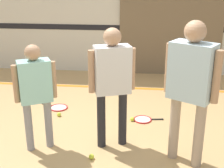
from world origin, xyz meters
TOP-DOWN VIEW (x-y plane):
  - ground_plane at (0.00, 0.00)m, footprint 16.00×16.00m
  - wall_back at (0.00, 3.33)m, footprint 16.00×0.07m
  - wall_panel at (0.93, 3.27)m, footprint 2.22×0.05m
  - floor_stripe at (0.00, 2.23)m, footprint 14.40×0.10m
  - person_instructor at (-0.00, 0.04)m, footprint 0.57×0.38m
  - person_student_left at (-0.93, -0.14)m, footprint 0.47×0.37m
  - person_student_right at (0.91, -0.25)m, footprint 0.57×0.47m
  - racket_spare_on_floor at (0.41, 0.83)m, footprint 0.49×0.32m
  - racket_second_spare at (-1.05, 1.13)m, footprint 0.55×0.40m
  - tennis_ball_near_instructor at (-0.22, -0.33)m, footprint 0.07×0.07m
  - tennis_ball_by_spare_racket at (0.23, 0.77)m, footprint 0.07×0.07m
  - tennis_ball_stray_left at (-0.95, 0.82)m, footprint 0.07×0.07m

SIDE VIEW (x-z plane):
  - ground_plane at x=0.00m, z-range 0.00..0.00m
  - floor_stripe at x=0.00m, z-range 0.00..0.01m
  - racket_spare_on_floor at x=0.41m, z-range -0.01..0.03m
  - racket_second_spare at x=-1.05m, z-range -0.01..0.03m
  - tennis_ball_near_instructor at x=-0.22m, z-range 0.00..0.07m
  - tennis_ball_by_spare_racket at x=0.23m, z-range 0.00..0.07m
  - tennis_ball_stray_left at x=-0.95m, z-range 0.00..0.07m
  - person_student_left at x=-0.93m, z-range 0.16..1.55m
  - person_instructor at x=0.00m, z-range 0.19..1.75m
  - wall_panel at x=0.93m, z-range 0.00..1.98m
  - person_student_right at x=0.91m, z-range 0.20..1.91m
  - wall_back at x=0.00m, z-range 0.00..3.20m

